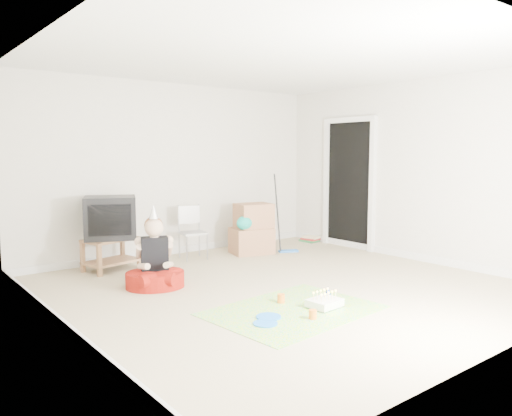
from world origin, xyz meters
TOP-DOWN VIEW (x-y plane):
  - ground at (0.00, 0.00)m, footprint 5.00×5.00m
  - doorway_recess at (2.48, 1.20)m, footprint 0.02×0.90m
  - tv_stand at (-1.26, 2.05)m, footprint 0.77×0.58m
  - crt_tv at (-1.26, 2.05)m, footprint 0.81×0.75m
  - folding_chair at (-0.03, 1.99)m, footprint 0.41×0.40m
  - cardboard_boxes at (0.91, 1.78)m, footprint 0.71×0.60m
  - floor_mop at (1.41, 1.49)m, footprint 0.32×0.38m
  - book_pile at (2.34, 1.95)m, footprint 0.27×0.32m
  - seated_woman at (-1.19, 0.91)m, footprint 0.88×0.88m
  - party_mat at (-0.51, -0.72)m, footprint 1.74×1.32m
  - birthday_cake at (-0.21, -0.86)m, footprint 0.34×0.28m
  - blue_plate_near at (-0.85, -0.75)m, footprint 0.26×0.26m
  - blue_plate_far at (-0.99, -0.87)m, footprint 0.26×0.26m
  - orange_cup_near at (-0.45, -0.46)m, footprint 0.10×0.10m
  - orange_cup_far at (-0.55, -1.03)m, footprint 0.09×0.09m
  - blue_party_hat at (0.01, -0.70)m, footprint 0.14×0.14m

SIDE VIEW (x-z plane):
  - ground at x=0.00m, z-range 0.00..0.00m
  - party_mat at x=-0.51m, z-range 0.00..0.01m
  - blue_plate_far at x=-0.99m, z-range 0.01..0.02m
  - blue_plate_near at x=-0.85m, z-range 0.01..0.02m
  - birthday_cake at x=-0.21m, z-range -0.03..0.12m
  - book_pile at x=2.34m, z-range 0.00..0.10m
  - orange_cup_far at x=-0.55m, z-range 0.01..0.09m
  - orange_cup_near at x=-0.45m, z-range 0.01..0.10m
  - blue_party_hat at x=0.01m, z-range 0.01..0.16m
  - seated_woman at x=-1.19m, z-range -0.27..0.70m
  - tv_stand at x=-1.26m, z-range 0.04..0.47m
  - floor_mop at x=1.41m, z-range -0.35..0.87m
  - cardboard_boxes at x=0.91m, z-range -0.02..0.76m
  - folding_chair at x=-0.03m, z-range -0.01..0.79m
  - crt_tv at x=-1.26m, z-range 0.43..0.99m
  - doorway_recess at x=2.48m, z-range 0.00..2.05m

